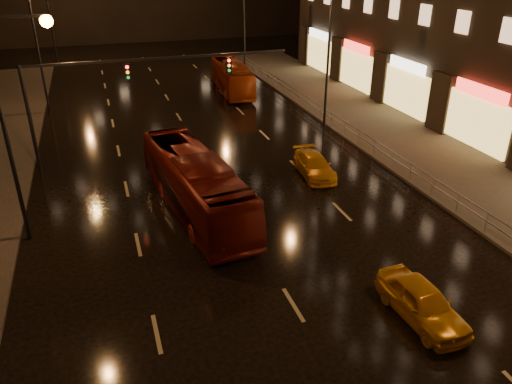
% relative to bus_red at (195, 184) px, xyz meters
% --- Properties ---
extents(ground, '(140.00, 140.00, 0.00)m').
position_rel_bus_red_xyz_m(ground, '(1.86, 7.70, -1.49)').
color(ground, black).
rests_on(ground, ground).
extents(sidewalk_right, '(7.00, 70.00, 0.15)m').
position_rel_bus_red_xyz_m(sidewalk_right, '(15.36, 2.70, -1.42)').
color(sidewalk_right, '#38332D').
rests_on(sidewalk_right, ground).
extents(traffic_signal, '(15.31, 0.32, 6.20)m').
position_rel_bus_red_xyz_m(traffic_signal, '(-3.20, 7.70, 3.24)').
color(traffic_signal, black).
rests_on(traffic_signal, ground).
extents(railing_right, '(0.05, 56.00, 1.00)m').
position_rel_bus_red_xyz_m(railing_right, '(12.06, 5.70, -0.59)').
color(railing_right, '#99999E').
rests_on(railing_right, sidewalk_right).
extents(bus_red, '(3.83, 10.94, 2.98)m').
position_rel_bus_red_xyz_m(bus_red, '(0.00, 0.00, 0.00)').
color(bus_red, maroon).
rests_on(bus_red, ground).
extents(bus_curb, '(2.96, 9.74, 2.67)m').
position_rel_bus_red_xyz_m(bus_curb, '(7.86, 21.75, -0.15)').
color(bus_curb, '#A43810').
rests_on(bus_curb, ground).
extents(taxi_near, '(1.79, 4.03, 1.35)m').
position_rel_bus_red_xyz_m(taxi_near, '(5.86, -10.34, -0.82)').
color(taxi_near, orange).
rests_on(taxi_near, ground).
extents(taxi_far, '(2.01, 4.18, 1.18)m').
position_rel_bus_red_xyz_m(taxi_far, '(7.36, 2.25, -0.90)').
color(taxi_far, orange).
rests_on(taxi_far, ground).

